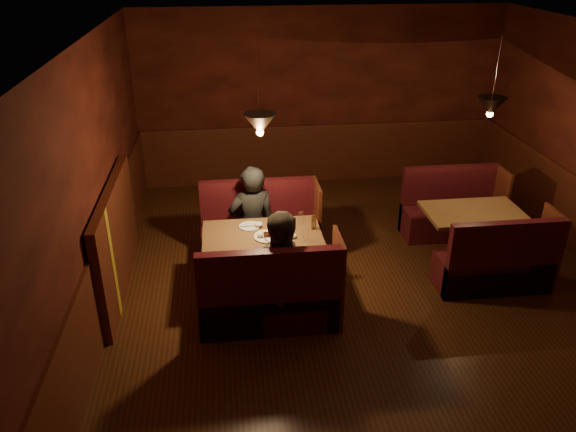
{
  "coord_description": "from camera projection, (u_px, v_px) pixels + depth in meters",
  "views": [
    {
      "loc": [
        -1.6,
        -5.54,
        3.79
      ],
      "look_at": [
        -0.93,
        0.19,
        0.95
      ],
      "focal_mm": 35.0,
      "sensor_mm": 36.0,
      "label": 1
    }
  ],
  "objects": [
    {
      "name": "main_table",
      "position": [
        264.0,
        246.0,
        6.57
      ],
      "size": [
        1.38,
        0.84,
        0.96
      ],
      "color": "brown",
      "rests_on": "ground"
    },
    {
      "name": "diner_a",
      "position": [
        252.0,
        202.0,
        7.04
      ],
      "size": [
        0.66,
        0.49,
        1.67
      ],
      "primitive_type": "imported",
      "rotation": [
        0.0,
        0.0,
        3.29
      ],
      "color": "black",
      "rests_on": "ground"
    },
    {
      "name": "second_bench_near",
      "position": [
        497.0,
        267.0,
        6.65
      ],
      "size": [
        1.36,
        0.51,
        0.97
      ],
      "color": "black",
      "rests_on": "ground"
    },
    {
      "name": "second_table",
      "position": [
        472.0,
        224.0,
        7.22
      ],
      "size": [
        1.23,
        0.79,
        0.7
      ],
      "color": "brown",
      "rests_on": "ground"
    },
    {
      "name": "room",
      "position": [
        347.0,
        211.0,
        6.32
      ],
      "size": [
        6.02,
        7.02,
        2.92
      ],
      "color": "#391E0C",
      "rests_on": "ground"
    },
    {
      "name": "second_bench_far",
      "position": [
        451.0,
        213.0,
        7.97
      ],
      "size": [
        1.36,
        0.51,
        0.97
      ],
      "color": "black",
      "rests_on": "ground"
    },
    {
      "name": "diner_b",
      "position": [
        286.0,
        255.0,
        5.88
      ],
      "size": [
        0.9,
        0.75,
        1.65
      ],
      "primitive_type": "imported",
      "rotation": [
        0.0,
        0.0,
        0.17
      ],
      "color": "#383026",
      "rests_on": "ground"
    },
    {
      "name": "main_bench_far",
      "position": [
        261.0,
        233.0,
        7.37
      ],
      "size": [
        1.51,
        0.54,
        1.03
      ],
      "color": "black",
      "rests_on": "ground"
    },
    {
      "name": "main_bench_near",
      "position": [
        271.0,
        302.0,
        5.98
      ],
      "size": [
        1.51,
        0.54,
        1.03
      ],
      "color": "black",
      "rests_on": "ground"
    }
  ]
}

